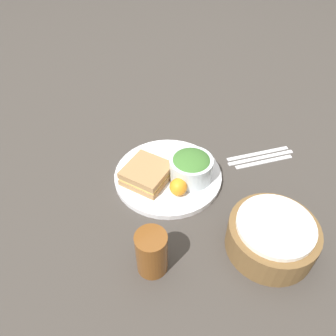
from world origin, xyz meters
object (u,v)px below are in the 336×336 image
object	(u,v)px
dressing_cup	(181,156)
bread_basket	(272,236)
salad_bowl	(191,166)
knife	(261,157)
sandwich	(147,174)
plate	(168,175)
spoon	(264,162)
fork	(258,153)
drink_glass	(152,252)

from	to	relation	value
dressing_cup	bread_basket	world-z (taller)	bread_basket
salad_bowl	knife	bearing A→B (deg)	167.94
sandwich	dressing_cup	bearing A→B (deg)	-176.07
bread_basket	dressing_cup	bearing A→B (deg)	-90.22
plate	spoon	xyz separation A→B (m)	(-0.25, 0.11, -0.00)
knife	salad_bowl	bearing A→B (deg)	-172.97
knife	spoon	size ratio (longest dim) A/B	1.17
sandwich	spoon	xyz separation A→B (m)	(-0.31, 0.12, -0.03)
knife	spoon	bearing A→B (deg)	-90.00
plate	fork	bearing A→B (deg)	164.68
sandwich	fork	xyz separation A→B (m)	(-0.32, 0.09, -0.03)
plate	sandwich	bearing A→B (deg)	-13.43
plate	fork	world-z (taller)	plate
salad_bowl	knife	size ratio (longest dim) A/B	0.56
fork	dressing_cup	bearing A→B (deg)	174.72
dressing_cup	bread_basket	size ratio (longest dim) A/B	0.25
sandwich	salad_bowl	world-z (taller)	salad_bowl
fork	spoon	size ratio (longest dim) A/B	1.11
dressing_cup	knife	world-z (taller)	dressing_cup
plate	sandwich	world-z (taller)	sandwich
dressing_cup	drink_glass	world-z (taller)	drink_glass
drink_glass	fork	world-z (taller)	drink_glass
knife	drink_glass	bearing A→B (deg)	-147.51
salad_bowl	fork	xyz separation A→B (m)	(-0.22, 0.03, -0.05)
dressing_cup	spoon	world-z (taller)	dressing_cup
plate	salad_bowl	distance (m)	0.07
plate	salad_bowl	size ratio (longest dim) A/B	2.54
spoon	dressing_cup	bearing A→B (deg)	165.87
sandwich	spoon	bearing A→B (deg)	158.78
drink_glass	bread_basket	bearing A→B (deg)	155.33
dressing_cup	spoon	size ratio (longest dim) A/B	0.28
plate	sandwich	size ratio (longest dim) A/B	2.01
plate	spoon	bearing A→B (deg)	157.14
fork	knife	distance (m)	0.02
plate	spoon	world-z (taller)	plate
salad_bowl	bread_basket	bearing A→B (deg)	93.45
bread_basket	knife	world-z (taller)	bread_basket
dressing_cup	fork	xyz separation A→B (m)	(-0.21, 0.09, -0.03)
plate	fork	distance (m)	0.27
drink_glass	spoon	world-z (taller)	drink_glass
plate	knife	xyz separation A→B (m)	(-0.26, 0.09, -0.00)
sandwich	spoon	world-z (taller)	sandwich
knife	spoon	xyz separation A→B (m)	(0.01, 0.02, 0.00)
salad_bowl	knife	xyz separation A→B (m)	(-0.22, 0.05, -0.05)
knife	spoon	world-z (taller)	same
drink_glass	sandwich	bearing A→B (deg)	-120.14
salad_bowl	plate	bearing A→B (deg)	-46.48
dressing_cup	fork	size ratio (longest dim) A/B	0.25
plate	knife	world-z (taller)	plate
drink_glass	bread_basket	distance (m)	0.26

